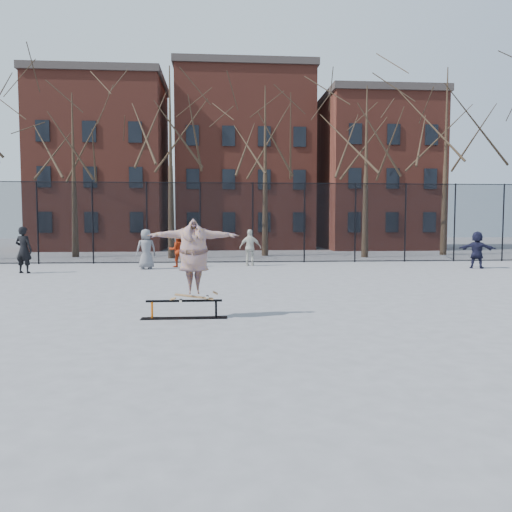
{
  "coord_description": "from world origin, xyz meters",
  "views": [
    {
      "loc": [
        -0.54,
        -11.78,
        2.07
      ],
      "look_at": [
        0.48,
        1.5,
        1.14
      ],
      "focal_mm": 35.0,
      "sensor_mm": 36.0,
      "label": 1
    }
  ],
  "objects": [
    {
      "name": "skateboard",
      "position": [
        -1.05,
        -1.18,
        0.45
      ],
      "size": [
        0.88,
        0.21,
        0.11
      ],
      "primitive_type": null,
      "color": "#906039",
      "rests_on": "skate_rail"
    },
    {
      "name": "skater",
      "position": [
        -1.05,
        -1.18,
        1.31
      ],
      "size": [
        2.0,
        0.67,
        1.6
      ],
      "primitive_type": "imported",
      "rotation": [
        0.0,
        0.0,
        0.07
      ],
      "color": "#4C3990",
      "rests_on": "skateboard"
    },
    {
      "name": "fence",
      "position": [
        -0.01,
        13.0,
        2.05
      ],
      "size": [
        34.03,
        0.07,
        4.0
      ],
      "color": "black",
      "rests_on": "ground"
    },
    {
      "name": "bystander_white",
      "position": [
        0.96,
        11.24,
        0.85
      ],
      "size": [
        1.03,
        0.52,
        1.7
      ],
      "primitive_type": "imported",
      "rotation": [
        0.0,
        0.0,
        3.03
      ],
      "color": "beige",
      "rests_on": "ground"
    },
    {
      "name": "bystander_red",
      "position": [
        -2.36,
        10.91,
        0.77
      ],
      "size": [
        0.87,
        0.75,
        1.54
      ],
      "primitive_type": "imported",
      "rotation": [
        0.0,
        0.0,
        3.39
      ],
      "color": "#98270D",
      "rests_on": "ground"
    },
    {
      "name": "bystander_black",
      "position": [
        -8.25,
        8.64,
        0.93
      ],
      "size": [
        0.77,
        0.59,
        1.86
      ],
      "primitive_type": "imported",
      "rotation": [
        0.0,
        0.0,
        2.9
      ],
      "color": "black",
      "rests_on": "ground"
    },
    {
      "name": "rowhouses",
      "position": [
        0.72,
        26.0,
        6.06
      ],
      "size": [
        29.0,
        7.0,
        13.0
      ],
      "color": "maroon",
      "rests_on": "ground"
    },
    {
      "name": "bystander_grey",
      "position": [
        -3.64,
        10.02,
        0.87
      ],
      "size": [
        0.98,
        0.8,
        1.74
      ],
      "primitive_type": "imported",
      "rotation": [
        0.0,
        0.0,
        3.47
      ],
      "color": "slate",
      "rests_on": "ground"
    },
    {
      "name": "skate_rail",
      "position": [
        -1.26,
        -1.18,
        0.16
      ],
      "size": [
        1.83,
        0.28,
        0.4
      ],
      "color": "black",
      "rests_on": "ground"
    },
    {
      "name": "ground",
      "position": [
        0.0,
        0.0,
        0.0
      ],
      "size": [
        100.0,
        100.0,
        0.0
      ],
      "primitive_type": "plane",
      "color": "slate"
    },
    {
      "name": "tree_row",
      "position": [
        -0.25,
        17.15,
        7.36
      ],
      "size": [
        33.66,
        7.46,
        10.67
      ],
      "color": "black",
      "rests_on": "ground"
    },
    {
      "name": "bystander_navy",
      "position": [
        10.82,
        9.25,
        0.82
      ],
      "size": [
        1.53,
        1.22,
        1.63
      ],
      "primitive_type": "imported",
      "rotation": [
        0.0,
        0.0,
        2.57
      ],
      "color": "black",
      "rests_on": "ground"
    }
  ]
}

